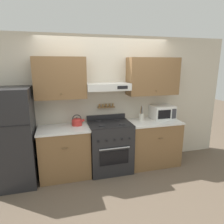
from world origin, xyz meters
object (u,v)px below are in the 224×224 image
at_px(stove_range, 110,146).
at_px(microwave, 162,112).
at_px(tea_kettle, 77,121).
at_px(utensil_crock, 141,116).
at_px(refrigerator, 12,138).

distance_m(stove_range, microwave, 1.30).
distance_m(stove_range, tea_kettle, 0.79).
relative_size(tea_kettle, utensil_crock, 0.83).
height_order(refrigerator, tea_kettle, refrigerator).
height_order(tea_kettle, utensil_crock, utensil_crock).
height_order(tea_kettle, microwave, microwave).
xyz_separation_m(tea_kettle, microwave, (1.74, 0.02, 0.07)).
relative_size(refrigerator, utensil_crock, 5.65).
bearing_deg(stove_range, microwave, 6.98).
relative_size(stove_range, microwave, 2.32).
bearing_deg(refrigerator, tea_kettle, 7.78).
xyz_separation_m(refrigerator, microwave, (2.83, 0.17, 0.23)).
relative_size(stove_range, tea_kettle, 4.27).
xyz_separation_m(microwave, utensil_crock, (-0.47, -0.02, -0.06)).
bearing_deg(tea_kettle, stove_range, -11.73).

